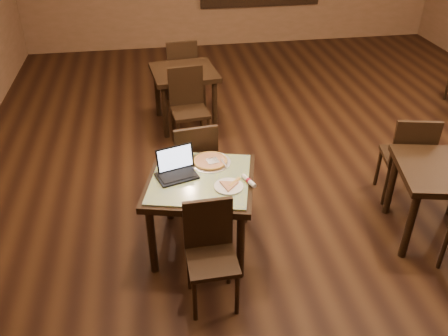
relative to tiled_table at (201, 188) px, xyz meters
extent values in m
plane|color=black|center=(1.37, 0.87, -0.66)|extent=(10.00, 10.00, 0.00)
cylinder|color=black|center=(-0.46, -0.28, -0.31)|extent=(0.07, 0.07, 0.71)
cylinder|color=black|center=(-0.28, 0.46, -0.31)|extent=(0.07, 0.07, 0.71)
cylinder|color=black|center=(0.28, -0.46, -0.31)|extent=(0.07, 0.07, 0.71)
cylinder|color=black|center=(0.46, 0.28, -0.31)|extent=(0.07, 0.07, 0.71)
cube|color=black|center=(0.00, 0.00, 0.06)|extent=(1.12, 1.12, 0.06)
cube|color=#1C47B8|center=(0.00, 0.00, 0.09)|extent=(1.02, 1.02, 0.02)
cylinder|color=black|center=(-0.16, -0.87, -0.45)|extent=(0.04, 0.04, 0.42)
cylinder|color=black|center=(-0.17, -0.54, -0.45)|extent=(0.04, 0.04, 0.42)
cylinder|color=black|center=(0.17, -0.86, -0.45)|extent=(0.04, 0.04, 0.42)
cylinder|color=black|center=(0.16, -0.53, -0.45)|extent=(0.04, 0.04, 0.42)
cube|color=black|center=(0.00, -0.70, -0.22)|extent=(0.40, 0.40, 0.04)
cube|color=black|center=(0.00, -0.52, 0.02)|extent=(0.39, 0.05, 0.45)
cylinder|color=black|center=(0.16, 0.90, -0.43)|extent=(0.04, 0.04, 0.46)
cylinder|color=black|center=(0.20, 0.54, -0.43)|extent=(0.04, 0.04, 0.46)
cylinder|color=black|center=(-0.20, 0.86, -0.43)|extent=(0.04, 0.04, 0.46)
cylinder|color=black|center=(-0.16, 0.50, -0.43)|extent=(0.04, 0.04, 0.46)
cube|color=black|center=(0.00, 0.70, -0.18)|extent=(0.47, 0.47, 0.04)
cube|color=black|center=(0.02, 0.51, 0.08)|extent=(0.43, 0.09, 0.49)
cube|color=black|center=(-0.20, 0.05, 0.11)|extent=(0.39, 0.32, 0.02)
cube|color=black|center=(-0.20, 0.17, 0.22)|extent=(0.34, 0.15, 0.23)
cube|color=#B1BDE0|center=(-0.20, 0.16, 0.23)|extent=(0.31, 0.12, 0.19)
cylinder|color=white|center=(0.22, -0.18, 0.11)|extent=(0.25, 0.25, 0.01)
cylinder|color=silver|center=(0.12, 0.24, 0.11)|extent=(0.38, 0.38, 0.01)
cylinder|color=beige|center=(0.12, 0.24, 0.12)|extent=(0.30, 0.30, 0.02)
torus|color=gold|center=(0.12, 0.24, 0.12)|extent=(0.31, 0.31, 0.02)
cube|color=silver|center=(0.14, 0.22, 0.13)|extent=(0.15, 0.27, 0.01)
cylinder|color=white|center=(0.40, -0.14, 0.12)|extent=(0.10, 0.19, 0.04)
cylinder|color=maroon|center=(0.40, -0.14, 0.12)|extent=(0.05, 0.05, 0.04)
cylinder|color=black|center=(4.10, 2.68, -0.43)|extent=(0.04, 0.04, 0.46)
cylinder|color=black|center=(-0.20, 2.18, -0.29)|extent=(0.07, 0.07, 0.73)
cylinder|color=black|center=(-0.28, 2.84, -0.29)|extent=(0.07, 0.07, 0.73)
cylinder|color=black|center=(0.45, 2.25, -0.29)|extent=(0.07, 0.07, 0.73)
cylinder|color=black|center=(0.38, 2.91, -0.29)|extent=(0.07, 0.07, 0.73)
cube|color=black|center=(0.09, 2.55, 0.09)|extent=(0.91, 0.91, 0.06)
cylinder|color=black|center=(-0.08, 1.67, -0.43)|extent=(0.04, 0.04, 0.47)
cylinder|color=black|center=(-0.12, 2.04, -0.43)|extent=(0.04, 0.04, 0.47)
cylinder|color=black|center=(0.29, 1.71, -0.43)|extent=(0.04, 0.04, 0.47)
cylinder|color=black|center=(0.25, 2.08, -0.43)|extent=(0.04, 0.04, 0.47)
cube|color=black|center=(0.09, 1.88, -0.17)|extent=(0.48, 0.48, 0.04)
cube|color=black|center=(0.07, 2.07, 0.10)|extent=(0.44, 0.09, 0.50)
cylinder|color=black|center=(0.25, 3.43, -0.43)|extent=(0.04, 0.04, 0.47)
cylinder|color=black|center=(0.29, 3.06, -0.43)|extent=(0.04, 0.04, 0.47)
cylinder|color=black|center=(-0.12, 3.39, -0.43)|extent=(0.04, 0.04, 0.47)
cylinder|color=black|center=(-0.08, 3.02, -0.43)|extent=(0.04, 0.04, 0.47)
cube|color=black|center=(0.09, 3.22, -0.17)|extent=(0.48, 0.48, 0.04)
cube|color=black|center=(0.11, 3.03, 0.10)|extent=(0.44, 0.09, 0.50)
cylinder|color=black|center=(1.81, -0.45, -0.30)|extent=(0.07, 0.07, 0.73)
cylinder|color=black|center=(1.95, 0.19, -0.30)|extent=(0.07, 0.07, 0.73)
cube|color=black|center=(2.20, -0.20, 0.08)|extent=(0.98, 0.98, 0.06)
cylinder|color=black|center=(2.06, -0.65, -0.43)|extent=(0.04, 0.04, 0.46)
cylinder|color=black|center=(2.42, 0.60, -0.43)|extent=(0.04, 0.04, 0.46)
cylinder|color=black|center=(2.34, 0.24, -0.43)|extent=(0.04, 0.04, 0.46)
cylinder|color=black|center=(2.06, 0.68, -0.43)|extent=(0.04, 0.04, 0.46)
cylinder|color=black|center=(1.98, 0.32, -0.43)|extent=(0.04, 0.04, 0.46)
cube|color=black|center=(2.20, 0.46, -0.18)|extent=(0.51, 0.51, 0.04)
cube|color=black|center=(2.16, 0.27, 0.09)|extent=(0.43, 0.13, 0.49)
camera|label=1|loc=(-0.35, -3.41, 2.40)|focal=38.00mm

